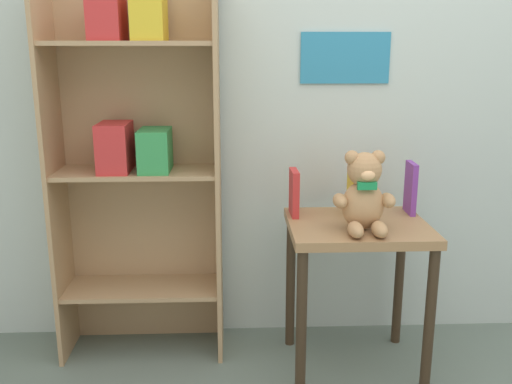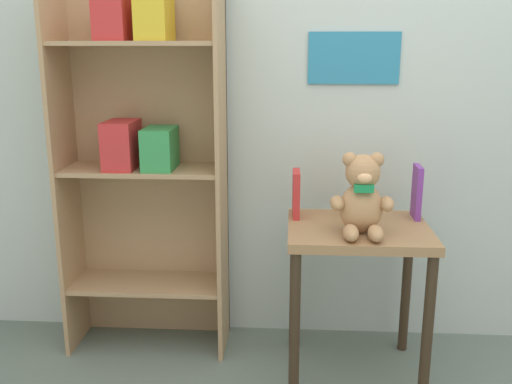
% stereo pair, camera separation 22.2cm
% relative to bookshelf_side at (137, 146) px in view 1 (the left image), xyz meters
% --- Properties ---
extents(wall_back, '(4.80, 0.07, 2.50)m').
position_rel_bookshelf_side_xyz_m(wall_back, '(0.83, 0.16, 0.35)').
color(wall_back, silver).
rests_on(wall_back, ground_plane).
extents(bookshelf_side, '(0.68, 0.29, 1.59)m').
position_rel_bookshelf_side_xyz_m(bookshelf_side, '(0.00, 0.00, 0.00)').
color(bookshelf_side, tan).
rests_on(bookshelf_side, ground_plane).
extents(display_table, '(0.54, 0.46, 0.63)m').
position_rel_bookshelf_side_xyz_m(display_table, '(0.88, -0.22, -0.38)').
color(display_table, '#9E754C').
rests_on(display_table, ground_plane).
extents(teddy_bear, '(0.23, 0.21, 0.30)m').
position_rel_bookshelf_side_xyz_m(teddy_bear, '(0.88, -0.31, -0.13)').
color(teddy_bear, tan).
rests_on(teddy_bear, display_table).
extents(book_standing_red, '(0.03, 0.13, 0.19)m').
position_rel_bookshelf_side_xyz_m(book_standing_red, '(0.64, -0.11, -0.18)').
color(book_standing_red, red).
rests_on(book_standing_red, display_table).
extents(book_standing_yellow, '(0.03, 0.14, 0.23)m').
position_rel_bookshelf_side_xyz_m(book_standing_yellow, '(0.88, -0.09, -0.16)').
color(book_standing_yellow, gold).
rests_on(book_standing_yellow, display_table).
extents(book_standing_purple, '(0.03, 0.12, 0.21)m').
position_rel_bookshelf_side_xyz_m(book_standing_purple, '(1.12, -0.10, -0.16)').
color(book_standing_purple, purple).
rests_on(book_standing_purple, display_table).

